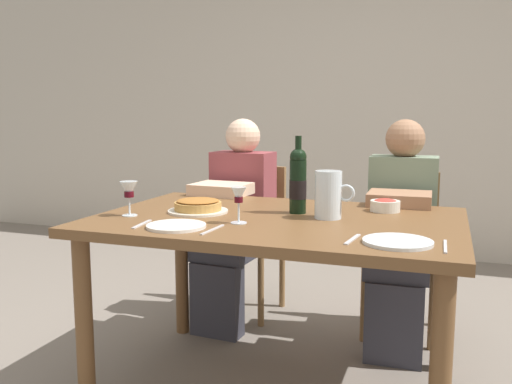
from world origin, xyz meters
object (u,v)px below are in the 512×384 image
baked_tart (198,206)px  wine_glass_left_diner (239,197)px  wine_glass_right_diner (129,191)px  salad_bowl (385,205)px  diner_left (235,216)px  dinner_plate_right_setting (176,226)px  chair_left (251,229)px  chair_right (403,241)px  wine_bottle (298,181)px  dining_table (277,239)px  diner_right (400,228)px  water_pitcher (328,197)px  dinner_plate_left_setting (398,242)px

baked_tart → wine_glass_left_diner: bearing=-33.0°
baked_tart → wine_glass_right_diner: wine_glass_right_diner is taller
salad_bowl → wine_glass_right_diner: (-1.01, -0.47, 0.08)m
baked_tart → diner_left: 0.70m
dinner_plate_right_setting → chair_left: (-0.15, 1.23, -0.27)m
wine_glass_right_diner → chair_right: bearing=45.5°
chair_right → wine_bottle: bearing=61.8°
diner_left → chair_right: (0.91, 0.21, -0.12)m
dining_table → dinner_plate_right_setting: 0.46m
dining_table → chair_left: bearing=116.2°
dining_table → wine_glass_right_diner: bearing=-162.9°
wine_glass_right_diner → chair_right: wine_glass_right_diner is taller
diner_right → diner_left: bearing=-2.4°
wine_glass_left_diner → salad_bowl: bearing=41.9°
water_pitcher → baked_tart: water_pitcher is taller
dining_table → dinner_plate_right_setting: dinner_plate_right_setting is taller
wine_glass_left_diner → wine_glass_right_diner: 0.49m
salad_bowl → dinner_plate_right_setting: (-0.71, -0.62, -0.02)m
water_pitcher → chair_right: bearing=73.8°
dining_table → baked_tart: 0.38m
baked_tart → wine_glass_left_diner: size_ratio=1.83×
wine_bottle → wine_glass_left_diner: (-0.16, -0.29, -0.04)m
wine_bottle → chair_left: bearing=122.5°
chair_right → wine_glass_right_diner: bearing=44.5°
salad_bowl → dinner_plate_left_setting: size_ratio=0.56×
wine_glass_right_diner → dinner_plate_right_setting: wine_glass_right_diner is taller
salad_bowl → dinner_plate_right_setting: size_ratio=0.58×
wine_bottle → dinner_plate_left_setting: (0.46, -0.43, -0.14)m
water_pitcher → wine_glass_left_diner: 0.38m
dining_table → wine_glass_left_diner: size_ratio=10.40×
water_pitcher → baked_tart: (-0.57, -0.05, -0.06)m
baked_tart → wine_glass_right_diner: size_ratio=1.79×
wine_bottle → diner_left: diner_left is taller
wine_glass_right_diner → diner_right: 1.36m
diner_left → wine_glass_right_diner: bearing=84.6°
water_pitcher → wine_glass_right_diner: bearing=-164.2°
wine_glass_left_diner → chair_right: wine_glass_left_diner is taller
salad_bowl → chair_left: size_ratio=0.15×
salad_bowl → chair_right: size_ratio=0.15×
dinner_plate_right_setting → baked_tart: bearing=101.0°
diner_right → dinner_plate_left_setting: bearing=92.8°
dinner_plate_right_setting → diner_right: size_ratio=0.19×
salad_bowl → dinner_plate_left_setting: 0.61m
salad_bowl → diner_right: bearing=83.2°
dinner_plate_right_setting → chair_left: chair_left is taller
salad_bowl → wine_glass_left_diner: size_ratio=0.90×
wine_glass_left_diner → dinner_plate_left_setting: wine_glass_left_diner is taller
dinner_plate_right_setting → chair_left: size_ratio=0.26×
chair_right → water_pitcher: bearing=72.8°
baked_tart → dinner_plate_right_setting: (0.06, -0.32, -0.02)m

